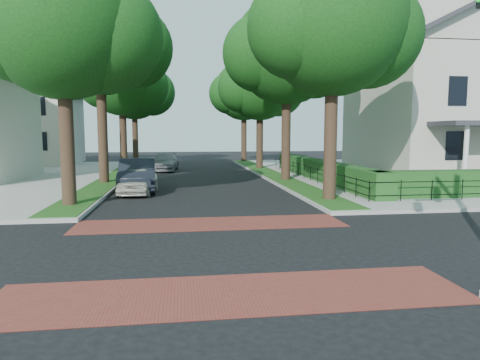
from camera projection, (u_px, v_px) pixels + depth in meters
name	position (u px, v px, depth m)	size (l,w,h in m)	color
ground	(219.00, 249.00, 11.29)	(120.00, 120.00, 0.00)	black
sidewalk_ne	(452.00, 172.00, 32.63)	(30.00, 30.00, 0.15)	gray
crosswalk_far	(211.00, 224.00, 14.44)	(9.00, 2.20, 0.01)	maroon
crosswalk_near	(234.00, 294.00, 8.14)	(9.00, 2.20, 0.01)	maroon
grass_strip_ne	(270.00, 173.00, 30.81)	(1.60, 29.80, 0.02)	#214413
grass_strip_nw	(116.00, 175.00, 29.35)	(1.60, 29.80, 0.02)	#214413
tree_right_near	(333.00, 26.00, 18.34)	(7.75, 6.67, 10.66)	black
tree_right_mid	(288.00, 52.00, 26.19)	(8.25, 7.09, 11.22)	black
tree_right_far	(261.00, 86.00, 35.14)	(7.25, 6.23, 9.74)	black
tree_right_back	(245.00, 92.00, 43.97)	(7.50, 6.45, 10.20)	black
tree_left_near	(66.00, 26.00, 16.88)	(7.50, 6.45, 10.20)	black
tree_left_mid	(102.00, 41.00, 24.66)	(8.00, 6.88, 11.48)	black
tree_left_far	(123.00, 81.00, 33.62)	(7.00, 6.02, 9.86)	black
tree_left_back	(135.00, 89.00, 42.48)	(7.75, 6.66, 10.44)	black
hedge_main_road	(320.00, 170.00, 27.02)	(1.00, 18.00, 1.20)	#174519
fence_main_road	(307.00, 172.00, 26.93)	(0.06, 18.00, 0.90)	black
house_victorian	(458.00, 89.00, 28.67)	(13.00, 13.05, 12.48)	beige
house_left_far	(25.00, 112.00, 40.15)	(10.00, 9.00, 10.14)	beige
parked_car_front	(138.00, 180.00, 21.56)	(1.60, 3.99, 1.36)	beige
parked_car_middle	(138.00, 175.00, 22.51)	(1.82, 5.21, 1.72)	black
parked_car_rear	(165.00, 162.00, 34.74)	(1.95, 4.81, 1.40)	slate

